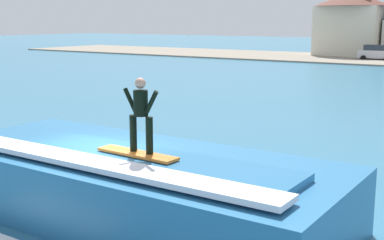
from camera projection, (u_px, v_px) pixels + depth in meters
ground_plane at (100, 213)px, 12.85m from camera, size 260.00×260.00×0.00m
wave_crest at (131, 185)px, 12.46m from camera, size 10.26×4.23×1.74m
surfboard at (137, 154)px, 11.57m from camera, size 2.08×0.53×0.06m
surfer at (141, 111)px, 11.40m from camera, size 0.96×0.32×1.66m
car_near_shore at (377, 53)px, 60.87m from camera, size 4.13×2.27×1.86m
house_with_chimney at (351, 20)px, 67.59m from camera, size 9.81×9.81×8.79m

